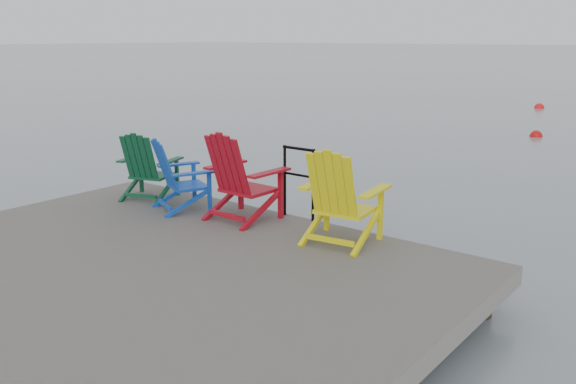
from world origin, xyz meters
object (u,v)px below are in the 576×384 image
Objects in this scene: chair_blue at (179,174)px; chair_red at (240,176)px; buoy_a at (536,137)px; chair_green at (147,166)px; buoy_b at (539,108)px; chair_yellow at (340,196)px; handrail at (299,176)px.

chair_blue is 0.95m from chair_red.
buoy_a is (0.96, 12.27, -0.97)m from chair_blue.
buoy_b is at bearing 71.08° from chair_green.
chair_green is at bearing -89.16° from buoy_b.
chair_blue is 2.47× the size of buoy_b.
chair_yellow is at bearing -18.62° from chair_green.
chair_red is (-0.52, -0.49, 0.01)m from handrail.
buoy_a is (-1.43, 12.11, -1.03)m from chair_yellow.
chair_red reaches higher than chair_yellow.
chair_yellow reaches higher than buoy_b.
buoy_b is (-1.98, 19.28, -1.05)m from chair_red.
chair_green is 2.71× the size of buoy_a.
chair_red is at bearing -17.83° from chair_green.
chair_yellow is 3.07× the size of buoy_a.
buoy_a is at bearing -74.40° from buoy_b.
chair_blue is (-1.46, -0.65, -0.07)m from handrail.
handrail is 0.97× the size of chair_blue.
chair_red is 1.03× the size of chair_yellow.
handrail is 2.38× the size of buoy_b.
buoy_a is at bearing 89.13° from chair_yellow.
buoy_a is at bearing 92.47° from handrail.
chair_blue is 2.71× the size of buoy_a.
chair_red is at bearing 172.61° from chair_yellow.
handrail is at bearing 44.80° from chair_red.
chair_green is 12.33m from buoy_a.
chair_yellow reaches higher than chair_green.
chair_green is 1.70m from chair_red.
buoy_a is at bearing 109.41° from chair_blue.
chair_red is at bearing -90.10° from buoy_a.
buoy_a is at bearing 91.36° from chair_red.
chair_red is at bearing 33.31° from chair_blue.
chair_blue is at bearing 176.25° from chair_yellow.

